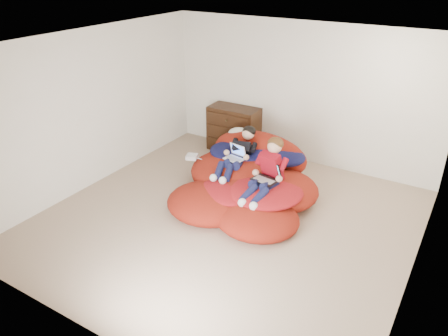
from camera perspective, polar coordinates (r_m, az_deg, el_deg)
room_shell at (r=6.26m, az=0.39°, el=-5.15°), size 5.10×5.10×2.77m
dresser at (r=8.45m, az=1.28°, el=5.11°), size 0.97×0.55×0.87m
beanbag_pile at (r=6.92m, az=3.23°, el=-1.62°), size 2.26×2.43×0.86m
cream_pillow at (r=7.61m, az=2.13°, el=4.17°), size 0.48×0.30×0.30m
older_boy at (r=6.98m, az=2.01°, el=2.22°), size 0.39×1.13×0.60m
younger_boy at (r=6.39m, az=5.73°, el=-0.15°), size 0.38×1.00×0.78m
laptop_white at (r=6.90m, az=1.53°, el=1.72°), size 0.33×0.31×0.22m
laptop_black at (r=6.42m, az=5.65°, el=-0.85°), size 0.40×0.41×0.25m
power_adapter at (r=7.33m, az=-4.21°, el=1.48°), size 0.23×0.23×0.07m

